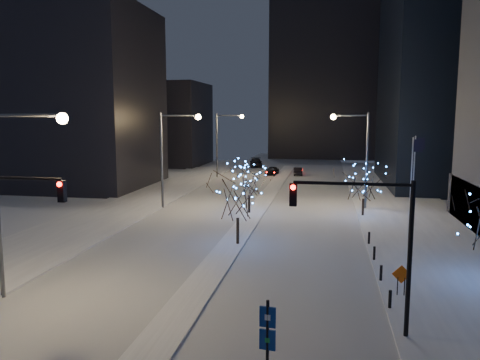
% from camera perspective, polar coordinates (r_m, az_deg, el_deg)
% --- Properties ---
extents(ground, '(160.00, 160.00, 0.00)m').
position_cam_1_polar(ground, '(22.66, -8.66, -17.55)').
color(ground, white).
rests_on(ground, ground).
extents(road, '(20.00, 130.00, 0.02)m').
position_cam_1_polar(road, '(55.58, 3.21, -2.18)').
color(road, silver).
rests_on(road, ground).
extents(median, '(2.00, 80.00, 0.15)m').
position_cam_1_polar(median, '(50.70, 2.49, -3.08)').
color(median, white).
rests_on(median, ground).
extents(east_sidewalk, '(10.00, 90.00, 0.15)m').
position_cam_1_polar(east_sidewalk, '(41.27, 21.64, -6.18)').
color(east_sidewalk, white).
rests_on(east_sidewalk, ground).
extents(west_sidewalk, '(8.00, 90.00, 0.15)m').
position_cam_1_polar(west_sidewalk, '(45.53, -17.16, -4.69)').
color(west_sidewalk, white).
rests_on(west_sidewalk, ground).
extents(filler_west_near, '(22.00, 18.00, 24.00)m').
position_cam_1_polar(filler_west_near, '(68.83, -20.26, 9.31)').
color(filler_west_near, black).
rests_on(filler_west_near, ground).
extents(filler_west_far, '(18.00, 16.00, 16.00)m').
position_cam_1_polar(filler_west_far, '(95.17, -9.81, 6.73)').
color(filler_west_far, black).
rests_on(filler_west_far, ground).
extents(horizon_block, '(24.00, 14.00, 42.00)m').
position_cam_1_polar(horizon_block, '(111.87, 10.26, 13.54)').
color(horizon_block, black).
rests_on(horizon_block, ground).
extents(street_lamp_w_near, '(4.40, 0.56, 10.00)m').
position_cam_1_polar(street_lamp_w_near, '(26.72, -25.92, 0.20)').
color(street_lamp_w_near, '#595E66').
rests_on(street_lamp_w_near, ground).
extents(street_lamp_w_mid, '(4.40, 0.56, 10.00)m').
position_cam_1_polar(street_lamp_w_mid, '(49.03, -8.39, 4.05)').
color(street_lamp_w_mid, '#595E66').
rests_on(street_lamp_w_mid, ground).
extents(street_lamp_w_far, '(4.40, 0.56, 10.00)m').
position_cam_1_polar(street_lamp_w_far, '(73.10, -2.04, 5.36)').
color(street_lamp_w_far, '#595E66').
rests_on(street_lamp_w_far, ground).
extents(street_lamp_east, '(3.90, 0.56, 10.00)m').
position_cam_1_polar(street_lamp_east, '(49.51, 14.20, 3.87)').
color(street_lamp_east, '#595E66').
rests_on(street_lamp_east, ground).
extents(traffic_signal_east, '(5.26, 0.43, 7.00)m').
position_cam_1_polar(traffic_signal_east, '(20.99, 15.90, -6.04)').
color(traffic_signal_east, black).
rests_on(traffic_signal_east, ground).
extents(flagpoles, '(1.35, 2.60, 8.00)m').
position_cam_1_polar(flagpoles, '(37.44, 20.36, -0.14)').
color(flagpoles, silver).
rests_on(flagpoles, east_sidewalk).
extents(bollards, '(0.16, 12.16, 0.90)m').
position_cam_1_polar(bollards, '(30.86, 16.41, -9.60)').
color(bollards, black).
rests_on(bollards, east_sidewalk).
extents(car_near, '(2.23, 4.34, 1.41)m').
position_cam_1_polar(car_near, '(76.70, 3.91, 1.12)').
color(car_near, black).
rests_on(car_near, ground).
extents(car_mid, '(1.73, 3.99, 1.28)m').
position_cam_1_polar(car_mid, '(77.12, 7.06, 1.06)').
color(car_mid, black).
rests_on(car_mid, ground).
extents(car_far, '(3.19, 5.88, 1.62)m').
position_cam_1_polar(car_far, '(88.90, 1.95, 2.12)').
color(car_far, black).
rests_on(car_far, ground).
extents(holiday_tree_median_near, '(6.43, 6.43, 6.20)m').
position_cam_1_polar(holiday_tree_median_near, '(34.62, -0.28, -1.53)').
color(holiday_tree_median_near, black).
rests_on(holiday_tree_median_near, median).
extents(holiday_tree_median_far, '(4.37, 4.37, 4.62)m').
position_cam_1_polar(holiday_tree_median_far, '(45.94, 1.13, -0.27)').
color(holiday_tree_median_far, black).
rests_on(holiday_tree_median_far, median).
extents(holiday_tree_plaza_far, '(5.72, 5.72, 5.48)m').
position_cam_1_polar(holiday_tree_plaza_far, '(46.21, 14.87, -0.08)').
color(holiday_tree_plaza_far, black).
rests_on(holiday_tree_plaza_far, east_sidewalk).
extents(wayfinding_sign, '(0.59, 0.15, 3.29)m').
position_cam_1_polar(wayfinding_sign, '(17.40, 3.37, -18.32)').
color(wayfinding_sign, black).
rests_on(wayfinding_sign, ground).
extents(construction_sign, '(1.01, 0.05, 1.66)m').
position_cam_1_polar(construction_sign, '(26.86, 19.08, -11.13)').
color(construction_sign, black).
rests_on(construction_sign, east_sidewalk).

